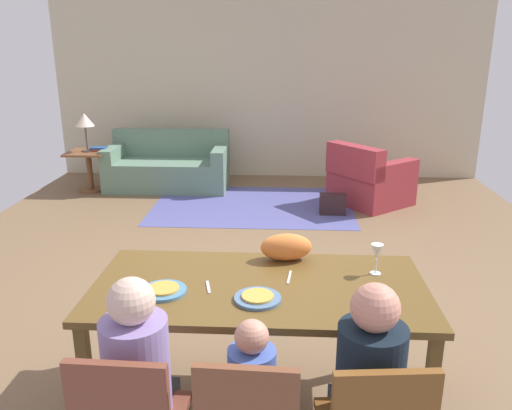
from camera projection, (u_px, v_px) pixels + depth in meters
name	position (u px, v px, depth m)	size (l,w,h in m)	color
ground_plane	(256.00, 256.00, 5.23)	(6.63, 6.58, 0.02)	brown
back_wall	(268.00, 90.00, 8.00)	(6.63, 0.10, 2.70)	beige
dining_table	(259.00, 296.00, 2.90)	(1.87, 0.92, 0.76)	brown
plate_near_man	(164.00, 291.00, 2.79)	(0.25, 0.25, 0.02)	teal
pizza_near_man	(163.00, 288.00, 2.79)	(0.17, 0.17, 0.01)	gold
plate_near_child	(258.00, 298.00, 2.71)	(0.25, 0.25, 0.02)	#4F7198
pizza_near_child	(258.00, 296.00, 2.70)	(0.17, 0.17, 0.01)	gold
wine_glass	(377.00, 253.00, 2.98)	(0.07, 0.07, 0.19)	silver
fork	(208.00, 287.00, 2.85)	(0.02, 0.15, 0.01)	silver
knife	(289.00, 277.00, 2.97)	(0.01, 0.17, 0.01)	silver
person_man	(141.00, 393.00, 2.37)	(0.30, 0.40, 1.11)	#3D4240
person_woman	(366.00, 401.00, 2.32)	(0.30, 0.41, 1.11)	#344452
cat	(286.00, 247.00, 3.19)	(0.32, 0.16, 0.17)	orange
area_rug	(253.00, 205.00, 6.80)	(2.60, 1.80, 0.01)	#4F528F
couch	(168.00, 167.00, 7.60)	(1.75, 0.86, 0.82)	slate
armchair	(369.00, 181.00, 6.79)	(1.20, 1.20, 0.82)	maroon
side_table	(89.00, 165.00, 7.39)	(0.56, 0.56, 0.58)	brown
table_lamp	(85.00, 121.00, 7.20)	(0.26, 0.26, 0.54)	#52403E
book_lower	(101.00, 150.00, 7.35)	(0.22, 0.16, 0.03)	maroon
book_upper	(99.00, 148.00, 7.35)	(0.22, 0.16, 0.03)	navy
handbag	(333.00, 204.00, 6.43)	(0.32, 0.16, 0.26)	#2E1C1E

